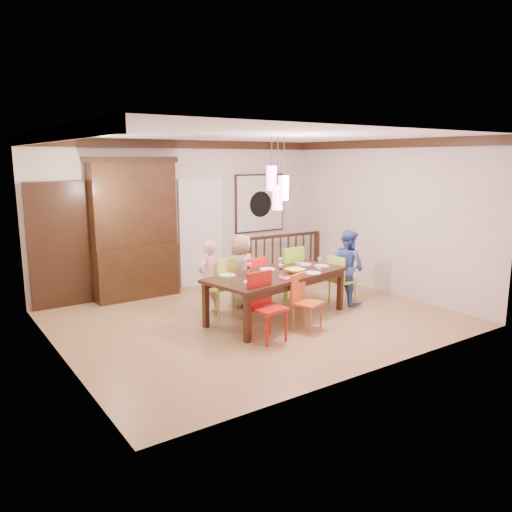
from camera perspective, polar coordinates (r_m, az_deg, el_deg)
floor at (r=8.17m, az=-0.07°, el=-7.11°), size 6.00×6.00×0.00m
ceiling at (r=7.77m, az=-0.07°, el=13.66°), size 6.00×6.00×0.00m
wall_back at (r=9.98m, az=-8.22°, el=4.64°), size 6.00×0.00×6.00m
wall_left at (r=6.64m, az=-21.96°, el=0.74°), size 0.00×5.00×5.00m
wall_right at (r=9.83m, az=14.56°, el=4.30°), size 0.00×5.00×5.00m
crown_molding at (r=7.76m, az=-0.07°, el=13.07°), size 6.00×5.00×0.16m
panel_door at (r=9.20m, az=-21.53°, el=0.91°), size 1.04×0.07×2.24m
white_doorway at (r=10.16m, az=-6.31°, el=2.53°), size 0.97×0.05×2.22m
painting at (r=10.85m, az=0.44°, el=6.05°), size 1.25×0.06×1.25m
pendant_cluster at (r=7.79m, az=2.48°, el=7.80°), size 0.27×0.21×1.14m
dining_table at (r=8.00m, az=2.39°, el=-2.48°), size 2.52×1.49×0.75m
chair_far_left at (r=8.24m, az=-4.39°, el=-2.96°), size 0.54×0.54×0.97m
chair_far_mid at (r=8.61m, az=-0.60°, el=-2.55°), size 0.44×0.44×0.91m
chair_far_right at (r=8.98m, az=3.44°, el=-1.59°), size 0.48×0.48×1.02m
chair_near_left at (r=7.05m, az=1.44°, el=-5.36°), size 0.48×0.48×0.97m
chair_near_mid at (r=7.57m, az=5.90°, el=-4.85°), size 0.48×0.48×0.84m
chair_end_right at (r=8.95m, az=9.88°, el=-2.29°), size 0.43×0.43×0.88m
china_hutch at (r=9.38m, az=-13.77°, el=3.06°), size 1.64×0.46×2.58m
balustrade at (r=10.76m, az=3.26°, el=0.08°), size 1.95×0.18×0.96m
person_far_left at (r=8.28m, az=-5.43°, el=-2.46°), size 0.52×0.42×1.23m
person_far_mid at (r=8.67m, az=-1.69°, el=-1.66°), size 0.67×0.48×1.27m
person_end_right at (r=9.01m, az=10.44°, el=-1.20°), size 0.50×0.65×1.33m
serving_bowl at (r=7.99m, az=4.49°, el=-1.71°), size 0.33×0.33×0.07m
small_bowl at (r=7.80m, az=0.95°, el=-2.05°), size 0.22×0.22×0.06m
cup_left at (r=7.61m, az=0.98°, el=-2.22°), size 0.15×0.15×0.10m
cup_right at (r=8.40m, az=4.81°, el=-1.04°), size 0.12×0.12×0.09m
plate_far_left at (r=7.82m, az=-3.32°, el=-2.19°), size 0.26×0.26×0.01m
plate_far_mid at (r=8.22m, az=1.30°, el=-1.51°), size 0.26×0.26×0.01m
plate_far_right at (r=8.65m, az=5.52°, el=-0.94°), size 0.26×0.26×0.01m
plate_near_left at (r=7.39m, az=-0.42°, el=-2.96°), size 0.26×0.26×0.01m
plate_near_mid at (r=8.00m, az=6.50°, el=-1.94°), size 0.26×0.26×0.01m
plate_end_right at (r=8.54m, az=7.53°, el=-1.13°), size 0.26×0.26×0.01m
wine_glass_a at (r=7.82m, az=-0.82°, el=-1.51°), size 0.08×0.08×0.19m
wine_glass_b at (r=8.23m, az=2.81°, el=-0.90°), size 0.08×0.08×0.19m
wine_glass_c at (r=7.74m, az=2.86°, el=-1.67°), size 0.08×0.08×0.19m
wine_glass_d at (r=8.32m, az=7.30°, el=-0.83°), size 0.08×0.08×0.19m
napkin at (r=7.62m, az=3.57°, el=-2.55°), size 0.18×0.14×0.01m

